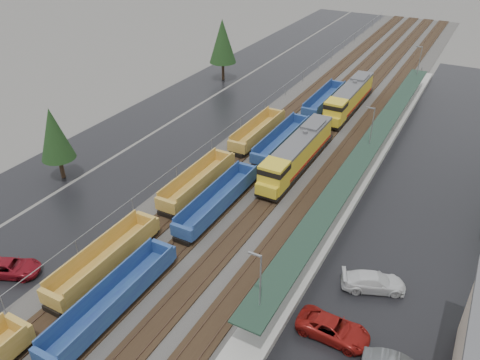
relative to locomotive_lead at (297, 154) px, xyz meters
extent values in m
cube|color=#302D2B|center=(-2.00, 14.86, -2.22)|extent=(20.00, 160.00, 0.08)
cube|color=black|center=(-8.00, 14.86, -2.11)|extent=(2.60, 160.00, 0.15)
cube|color=#473326|center=(-8.72, 14.86, -2.00)|extent=(0.08, 160.00, 0.07)
cube|color=#473326|center=(-7.28, 14.86, -2.00)|extent=(0.08, 160.00, 0.07)
cube|color=black|center=(-4.00, 14.86, -2.11)|extent=(2.60, 160.00, 0.15)
cube|color=#473326|center=(-4.72, 14.86, -2.00)|extent=(0.08, 160.00, 0.07)
cube|color=#473326|center=(-3.28, 14.86, -2.00)|extent=(0.08, 160.00, 0.07)
cube|color=black|center=(0.00, 14.86, -2.11)|extent=(2.60, 160.00, 0.15)
cube|color=#473326|center=(-0.72, 14.86, -2.00)|extent=(0.08, 160.00, 0.07)
cube|color=#473326|center=(0.72, 14.86, -2.00)|extent=(0.08, 160.00, 0.07)
cube|color=black|center=(4.00, 14.86, -2.11)|extent=(2.60, 160.00, 0.15)
cube|color=#473326|center=(3.28, 14.86, -2.00)|extent=(0.08, 160.00, 0.07)
cube|color=#473326|center=(4.72, 14.86, -2.00)|extent=(0.08, 160.00, 0.07)
cube|color=black|center=(-17.00, 14.86, -2.25)|extent=(10.00, 160.00, 0.02)
cube|color=black|center=(-27.00, 14.86, -2.25)|extent=(9.00, 160.00, 0.02)
cube|color=black|center=(17.00, 4.86, -2.25)|extent=(16.00, 100.00, 0.02)
cube|color=#9E9B93|center=(7.50, 4.86, -1.91)|extent=(3.00, 80.00, 0.70)
cylinder|color=gray|center=(7.50, -20.14, -0.36)|extent=(0.16, 0.16, 2.40)
cylinder|color=gray|center=(7.50, -5.14, -0.36)|extent=(0.16, 0.16, 2.40)
cylinder|color=gray|center=(7.50, 9.86, -0.36)|extent=(0.16, 0.16, 2.40)
cylinder|color=gray|center=(7.50, 24.86, -0.36)|extent=(0.16, 0.16, 2.40)
cylinder|color=gray|center=(7.50, 39.86, -0.36)|extent=(0.16, 0.16, 2.40)
cube|color=#1B3125|center=(7.50, 4.86, 0.94)|extent=(2.60, 65.00, 0.15)
cylinder|color=gray|center=(7.50, -25.14, 1.74)|extent=(0.12, 0.12, 8.00)
cube|color=gray|center=(7.00, -25.14, 5.64)|extent=(1.00, 0.15, 0.12)
cylinder|color=gray|center=(7.50, 4.86, 1.74)|extent=(0.12, 0.12, 8.00)
cube|color=gray|center=(7.00, 4.86, 5.64)|extent=(1.00, 0.15, 0.12)
cylinder|color=gray|center=(7.50, 34.86, 1.74)|extent=(0.12, 0.12, 8.00)
cube|color=gray|center=(7.00, 34.86, 5.64)|extent=(1.00, 0.15, 0.12)
cylinder|color=gray|center=(-11.50, -33.14, -1.26)|extent=(0.08, 0.08, 2.00)
cylinder|color=gray|center=(-11.50, -25.14, -1.26)|extent=(0.08, 0.08, 2.00)
cylinder|color=gray|center=(-11.50, -17.14, -1.26)|extent=(0.08, 0.08, 2.00)
cylinder|color=gray|center=(-11.50, -9.14, -1.26)|extent=(0.08, 0.08, 2.00)
cylinder|color=gray|center=(-11.50, -1.14, -1.26)|extent=(0.08, 0.08, 2.00)
cylinder|color=gray|center=(-11.50, 6.86, -1.26)|extent=(0.08, 0.08, 2.00)
cylinder|color=gray|center=(-11.50, 14.86, -1.26)|extent=(0.08, 0.08, 2.00)
cylinder|color=gray|center=(-11.50, 22.86, -1.26)|extent=(0.08, 0.08, 2.00)
cylinder|color=gray|center=(-11.50, 30.86, -1.26)|extent=(0.08, 0.08, 2.00)
cylinder|color=gray|center=(-11.50, 38.86, -1.26)|extent=(0.08, 0.08, 2.00)
cylinder|color=gray|center=(-11.50, 46.86, -1.26)|extent=(0.08, 0.08, 2.00)
cylinder|color=gray|center=(-11.50, 54.86, -1.26)|extent=(0.08, 0.08, 2.00)
cylinder|color=gray|center=(-11.50, 62.86, -1.26)|extent=(0.08, 0.08, 2.00)
cylinder|color=gray|center=(-11.50, 70.86, -1.26)|extent=(0.08, 0.08, 2.00)
cylinder|color=gray|center=(-11.50, 78.86, -1.26)|extent=(0.08, 0.08, 2.00)
cylinder|color=gray|center=(-11.50, 86.86, -1.26)|extent=(0.08, 0.08, 2.00)
cube|color=gray|center=(-11.50, 14.86, -0.26)|extent=(0.05, 160.00, 0.05)
cylinder|color=#332316|center=(-24.00, -15.14, -0.91)|extent=(0.50, 0.50, 2.70)
cone|color=black|center=(-24.00, -15.14, 3.59)|extent=(3.96, 3.96, 6.30)
cylinder|color=#332316|center=(-25.00, 24.86, -0.61)|extent=(0.50, 0.50, 3.30)
cone|color=black|center=(-25.00, 24.86, 4.89)|extent=(4.84, 4.84, 7.70)
cube|color=black|center=(0.00, 0.66, -1.45)|extent=(2.77, 18.47, 0.37)
cube|color=gold|center=(0.00, 1.58, 0.12)|extent=(2.59, 14.78, 2.77)
cube|color=gold|center=(0.00, -6.55, 0.30)|extent=(2.77, 2.96, 3.14)
cube|color=black|center=(0.00, -6.55, 1.23)|extent=(2.82, 3.00, 0.65)
cube|color=gold|center=(0.00, -8.21, -0.62)|extent=(2.59, 0.92, 1.29)
cube|color=#59595B|center=(0.00, 1.58, 1.59)|extent=(2.63, 14.78, 0.32)
cube|color=maroon|center=(-1.31, 1.58, -0.99)|extent=(0.04, 14.78, 0.32)
cube|color=maroon|center=(1.31, 1.58, -0.99)|extent=(0.04, 14.78, 0.32)
cube|color=black|center=(0.00, 0.66, -1.82)|extent=(2.03, 5.54, 0.55)
cube|color=black|center=(0.00, -5.81, -1.73)|extent=(2.22, 3.69, 0.46)
cube|color=black|center=(0.00, 7.12, -1.73)|extent=(2.22, 3.69, 0.46)
cylinder|color=#59595B|center=(0.00, 2.50, 1.87)|extent=(0.65, 0.65, 0.46)
cube|color=#59595B|center=(0.00, 5.27, 1.83)|extent=(2.22, 3.69, 0.46)
cube|color=black|center=(0.00, 21.66, -1.45)|extent=(2.77, 18.47, 0.37)
cube|color=gold|center=(0.00, 22.58, 0.12)|extent=(2.59, 14.78, 2.77)
cube|color=gold|center=(0.00, 14.45, 0.30)|extent=(2.77, 2.96, 3.14)
cube|color=black|center=(0.00, 14.45, 1.23)|extent=(2.82, 3.00, 0.65)
cube|color=gold|center=(0.00, 12.79, -0.62)|extent=(2.59, 0.92, 1.29)
cube|color=#59595B|center=(0.00, 22.58, 1.59)|extent=(2.63, 14.78, 0.32)
cube|color=maroon|center=(-1.31, 22.58, -0.99)|extent=(0.04, 14.78, 0.32)
cube|color=maroon|center=(1.31, 22.58, -0.99)|extent=(0.04, 14.78, 0.32)
cube|color=black|center=(0.00, 21.66, -1.82)|extent=(2.03, 5.54, 0.55)
cube|color=black|center=(0.00, 15.19, -1.73)|extent=(2.22, 3.69, 0.46)
cube|color=black|center=(0.00, 28.12, -1.73)|extent=(2.22, 3.69, 0.46)
cylinder|color=#59595B|center=(0.00, 23.50, 1.87)|extent=(0.65, 0.65, 0.46)
cube|color=#59595B|center=(0.00, 26.27, 1.83)|extent=(2.22, 3.69, 0.46)
cube|color=#A8862E|center=(-8.00, -34.24, -0.72)|extent=(2.59, 0.50, 1.39)
cube|color=black|center=(-8.00, -34.94, -1.71)|extent=(1.99, 2.19, 0.50)
cube|color=#A8862E|center=(-8.00, -25.06, -1.41)|extent=(2.59, 11.77, 0.25)
cube|color=#A8862E|center=(-9.25, -25.06, -0.52)|extent=(0.15, 11.77, 1.79)
cube|color=#A8862E|center=(-6.75, -25.06, -0.52)|extent=(0.15, 11.77, 1.79)
cube|color=#A8862E|center=(-8.00, -31.15, -0.72)|extent=(2.59, 0.50, 1.39)
cube|color=#A8862E|center=(-8.00, -18.98, -0.72)|extent=(2.59, 0.50, 1.39)
cube|color=black|center=(-8.00, -30.45, -1.71)|extent=(1.99, 2.19, 0.50)
cube|color=black|center=(-8.00, -19.68, -1.71)|extent=(1.99, 2.19, 0.50)
cube|color=#A8862E|center=(-8.00, -9.81, -1.41)|extent=(2.59, 11.77, 0.25)
cube|color=#A8862E|center=(-9.25, -9.81, -0.52)|extent=(0.15, 11.77, 1.79)
cube|color=#A8862E|center=(-6.75, -9.81, -0.52)|extent=(0.15, 11.77, 1.79)
cube|color=#A8862E|center=(-8.00, -15.89, -0.72)|extent=(2.59, 0.50, 1.39)
cube|color=#A8862E|center=(-8.00, -3.72, -0.72)|extent=(2.59, 0.50, 1.39)
cube|color=black|center=(-8.00, -15.19, -1.71)|extent=(1.99, 2.19, 0.50)
cube|color=black|center=(-8.00, -4.42, -1.71)|extent=(1.99, 2.19, 0.50)
cube|color=#A8862E|center=(-8.00, 5.45, -1.41)|extent=(2.59, 11.77, 0.25)
cube|color=#A8862E|center=(-9.25, 5.45, -0.52)|extent=(0.15, 11.77, 1.79)
cube|color=#A8862E|center=(-6.75, 5.45, -0.52)|extent=(0.15, 11.77, 1.79)
cube|color=#A8862E|center=(-8.00, -0.63, -0.72)|extent=(2.59, 0.50, 1.39)
cube|color=#A8862E|center=(-8.00, 11.54, -0.72)|extent=(2.59, 0.50, 1.39)
cube|color=black|center=(-8.00, 0.07, -1.71)|extent=(1.99, 2.19, 0.50)
cube|color=black|center=(-8.00, 10.84, -1.71)|extent=(1.99, 2.19, 0.50)
cube|color=navy|center=(-4.00, -28.57, -1.44)|extent=(2.47, 13.31, 0.24)
cube|color=navy|center=(-5.19, -28.57, -0.58)|extent=(0.14, 13.31, 1.71)
cube|color=navy|center=(-2.81, -28.57, -0.58)|extent=(0.14, 13.31, 1.71)
cube|color=navy|center=(-4.00, -21.72, -0.77)|extent=(2.47, 0.48, 1.33)
cube|color=black|center=(-4.00, -22.39, -1.72)|extent=(1.90, 2.09, 0.48)
cube|color=navy|center=(-4.00, -11.93, -1.44)|extent=(2.47, 13.31, 0.24)
cube|color=navy|center=(-5.19, -11.93, -0.58)|extent=(0.14, 13.31, 1.71)
cube|color=navy|center=(-2.81, -11.93, -0.58)|extent=(0.14, 13.31, 1.71)
cube|color=navy|center=(-4.00, -18.77, -0.77)|extent=(2.47, 0.48, 1.33)
cube|color=navy|center=(-4.00, -5.09, -0.77)|extent=(2.47, 0.48, 1.33)
cube|color=black|center=(-4.00, -18.11, -1.72)|extent=(1.90, 2.09, 0.48)
cube|color=black|center=(-4.00, -5.75, -1.72)|extent=(1.90, 2.09, 0.48)
cube|color=navy|center=(-4.00, 4.71, -1.44)|extent=(2.47, 13.31, 0.24)
cube|color=navy|center=(-5.19, 4.71, -0.58)|extent=(0.14, 13.31, 1.71)
cube|color=navy|center=(-2.81, 4.71, -0.58)|extent=(0.14, 13.31, 1.71)
cube|color=navy|center=(-4.00, -2.14, -0.77)|extent=(2.47, 0.48, 1.33)
cube|color=navy|center=(-4.00, 11.55, -0.77)|extent=(2.47, 0.48, 1.33)
cube|color=black|center=(-4.00, -1.47, -1.72)|extent=(1.90, 2.09, 0.48)
cube|color=black|center=(-4.00, 10.89, -1.72)|extent=(1.90, 2.09, 0.48)
cube|color=navy|center=(-4.00, 21.34, -1.44)|extent=(2.47, 13.31, 0.24)
cube|color=navy|center=(-5.19, 21.34, -0.58)|extent=(0.14, 13.31, 1.71)
cube|color=navy|center=(-2.81, 21.34, -0.58)|extent=(0.14, 13.31, 1.71)
cube|color=navy|center=(-4.00, 14.50, -0.77)|extent=(2.47, 0.48, 1.33)
cube|color=navy|center=(-4.00, 28.19, -0.77)|extent=(2.47, 0.48, 1.33)
cube|color=black|center=(-4.00, 15.16, -1.72)|extent=(1.90, 2.09, 0.48)
cube|color=black|center=(-4.00, 27.52, -1.72)|extent=(1.90, 2.09, 0.48)
imported|color=maroon|center=(-15.12, -29.61, -1.54)|extent=(4.34, 5.73, 1.45)
imported|color=maroon|center=(12.54, -22.49, -1.47)|extent=(2.74, 5.72, 1.57)
imported|color=silver|center=(13.91, -15.92, -1.47)|extent=(4.15, 5.88, 1.58)
camera|label=1|loc=(18.10, -47.61, 26.83)|focal=35.00mm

